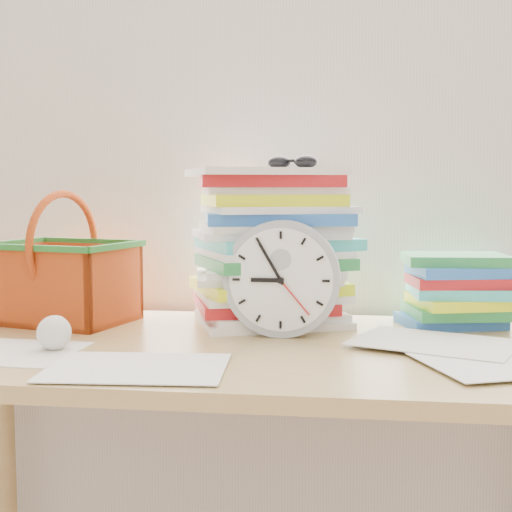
# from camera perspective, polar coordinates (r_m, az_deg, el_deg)

# --- Properties ---
(curtain) EXTENTS (2.40, 0.01, 2.50)m
(curtain) POSITION_cam_1_polar(r_m,az_deg,el_deg) (1.78, 0.57, 13.34)
(curtain) COLOR silver
(curtain) RESTS_ON room_shell
(desk) EXTENTS (1.40, 0.70, 0.75)m
(desk) POSITION_cam_1_polar(r_m,az_deg,el_deg) (1.43, -1.32, -9.91)
(desk) COLOR tan
(desk) RESTS_ON ground
(paper_stack) EXTENTS (0.42, 0.39, 0.35)m
(paper_stack) POSITION_cam_1_polar(r_m,az_deg,el_deg) (1.61, 1.12, 0.76)
(paper_stack) COLOR white
(paper_stack) RESTS_ON desk
(clock) EXTENTS (0.24, 0.05, 0.24)m
(clock) POSITION_cam_1_polar(r_m,az_deg,el_deg) (1.46, 2.09, -1.81)
(clock) COLOR #9DA3AB
(clock) RESTS_ON desk
(sunglasses) EXTENTS (0.17, 0.16, 0.03)m
(sunglasses) POSITION_cam_1_polar(r_m,az_deg,el_deg) (1.62, 2.93, 7.51)
(sunglasses) COLOR black
(sunglasses) RESTS_ON paper_stack
(book_stack) EXTENTS (0.30, 0.25, 0.16)m
(book_stack) POSITION_cam_1_polar(r_m,az_deg,el_deg) (1.64, 15.97, -2.69)
(book_stack) COLOR white
(book_stack) RESTS_ON desk
(basket) EXTENTS (0.34, 0.29, 0.29)m
(basket) POSITION_cam_1_polar(r_m,az_deg,el_deg) (1.68, -15.09, -0.17)
(basket) COLOR #C94913
(basket) RESTS_ON desk
(crumpled_ball) EXTENTS (0.07, 0.07, 0.07)m
(crumpled_ball) POSITION_cam_1_polar(r_m,az_deg,el_deg) (1.40, -15.87, -5.92)
(crumpled_ball) COLOR white
(crumpled_ball) RESTS_ON desk
(scattered_papers) EXTENTS (1.26, 0.42, 0.02)m
(scattered_papers) POSITION_cam_1_polar(r_m,az_deg,el_deg) (1.41, -1.33, -6.75)
(scattered_papers) COLOR white
(scattered_papers) RESTS_ON desk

